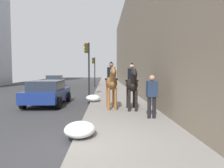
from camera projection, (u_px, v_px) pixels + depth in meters
sidewalk_slab at (137, 145)px, 5.31m from camera, size 120.00×3.40×0.12m
mounted_horse_near at (111, 82)px, 10.06m from camera, size 2.15×0.65×2.34m
mounted_horse_far at (132, 84)px, 9.82m from camera, size 2.15×0.61×2.27m
pedestrian_greeting at (152, 94)px, 8.06m from camera, size 0.28×0.41×1.70m
car_near_lane at (47, 92)px, 11.89m from camera, size 4.12×2.14×1.44m
car_mid_lane at (54, 81)px, 26.58m from camera, size 4.00×2.17×1.44m
traffic_light_near_curb at (88, 61)px, 15.29m from camera, size 0.20×0.44×4.07m
traffic_light_far_curb at (94, 67)px, 25.21m from camera, size 0.20×0.44×3.66m
snow_pile_near at (80, 129)px, 5.88m from camera, size 1.15×0.89×0.40m
snow_pile_far at (93, 98)px, 12.70m from camera, size 1.16×0.89×0.40m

